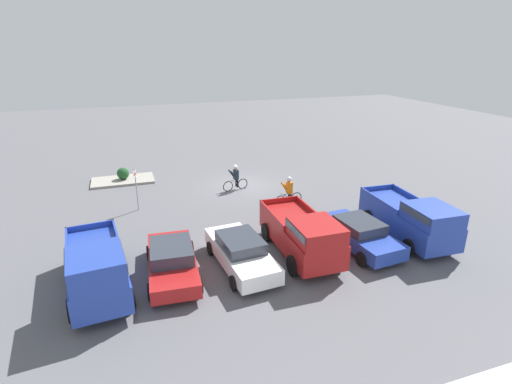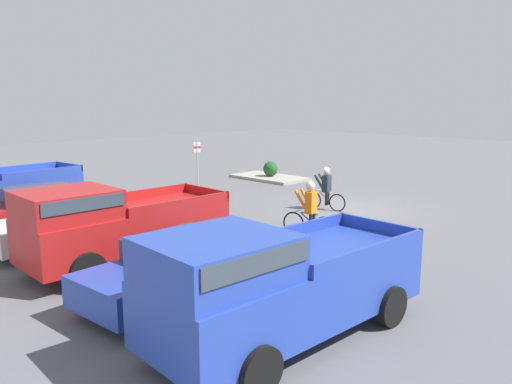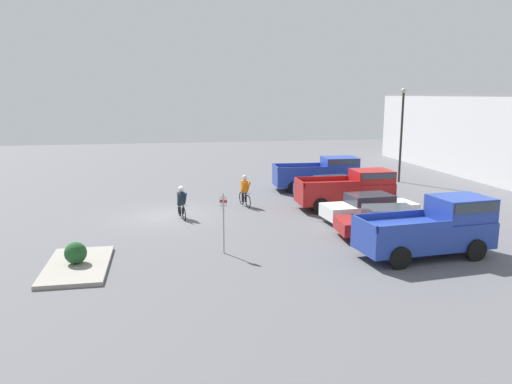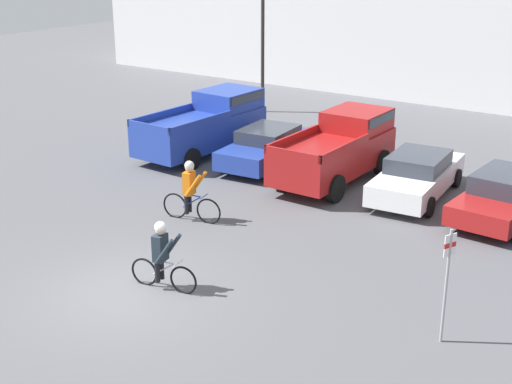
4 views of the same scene
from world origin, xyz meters
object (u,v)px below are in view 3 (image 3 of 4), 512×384
Objects in this scene: sedan_1 at (369,208)px; shrub at (76,253)px; pickup_truck_1 at (350,189)px; fire_lane_sign at (224,217)px; cyclist_0 at (181,201)px; lamppost at (402,127)px; sedan_2 at (390,222)px; sedan_0 at (333,187)px; pickup_truck_0 at (321,173)px; cyclist_1 at (245,190)px; pickup_truck_2 at (435,226)px.

sedan_1 is 5.99× the size of shrub.
pickup_truck_1 is 2.83m from sedan_1.
fire_lane_sign is at bearing 96.85° from shrub.
lamppost is (-7.89, 15.86, 3.05)m from cyclist_0.
cyclist_0 is at bearing -104.70° from sedan_1.
fire_lane_sign is (0.92, -7.50, 0.78)m from sedan_2.
sedan_0 is 0.97× the size of sedan_1.
pickup_truck_0 is 11.11m from cyclist_0.
sedan_2 is 5.95× the size of shrub.
sedan_1 is at bearing -0.94° from sedan_0.
sedan_2 is at bearing -27.97° from lamppost.
pickup_truck_0 is 2.82m from sedan_0.
lamppost is (-5.76, 12.24, 3.00)m from cyclist_1.
pickup_truck_2 is at bearing 3.08° from sedan_1.
cyclist_1 is at bearing -144.15° from sedan_2.
lamppost is (-4.69, 6.62, 3.22)m from sedan_0.
sedan_1 is 1.01× the size of sedan_2.
sedan_0 is 8.73m from lamppost.
cyclist_0 is at bearing 148.87° from shrub.
pickup_truck_2 is (11.15, 0.21, 0.49)m from sedan_0.
pickup_truck_0 is 6.89× the size of shrub.
pickup_truck_2 is 8.24m from fire_lane_sign.
shrub is at bearing -94.95° from pickup_truck_2.
cyclist_1 is at bearing -107.14° from pickup_truck_1.
fire_lane_sign is 0.37× the size of lamppost.
fire_lane_sign reaches higher than pickup_truck_2.
pickup_truck_2 is 12.35m from cyclist_0.
pickup_truck_1 is 3.04× the size of cyclist_0.
sedan_1 is at bearing 75.30° from cyclist_0.
lamppost is at bearing 116.44° from cyclist_0.
pickup_truck_1 is at bearing -41.51° from lamppost.
fire_lane_sign is (-1.83, -8.03, 0.29)m from pickup_truck_2.
sedan_2 is at bearing 96.93° from shrub.
fire_lane_sign is at bearing -102.87° from pickup_truck_2.
pickup_truck_0 is 6.92m from cyclist_1.
sedan_2 is at bearing -4.79° from sedan_1.
cyclist_0 is 0.93× the size of cyclist_1.
fire_lane_sign is 20.27m from lamppost.
cyclist_1 reaches higher than sedan_2.
lamppost is at bearing 106.33° from pickup_truck_0.
sedan_0 is at bearing -2.47° from pickup_truck_0.
lamppost reaches higher than sedan_1.
pickup_truck_0 reaches higher than sedan_1.
pickup_truck_2 is at bearing 30.03° from cyclist_1.
cyclist_0 is (-5.20, -8.91, 0.17)m from sedan_2.
pickup_truck_0 is 2.99× the size of cyclist_1.
pickup_truck_2 reaches higher than cyclist_0.
pickup_truck_1 is at bearing 92.45° from cyclist_0.
sedan_2 is 2.59× the size of cyclist_1.
sedan_0 reaches higher than shrub.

